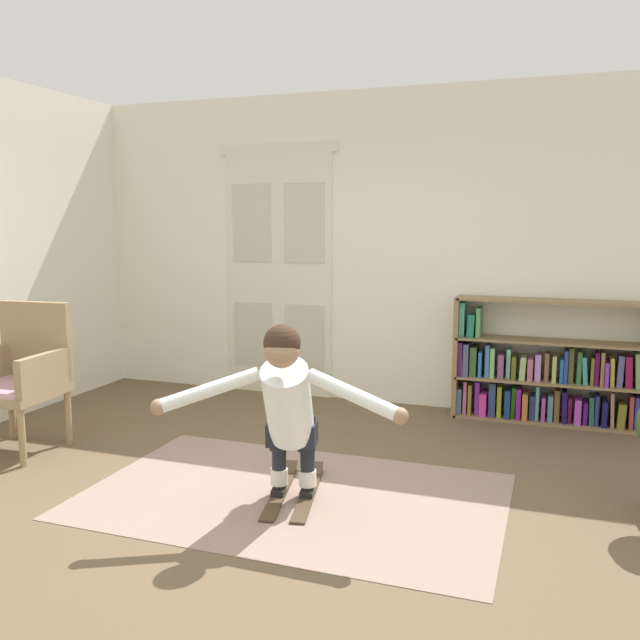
{
  "coord_description": "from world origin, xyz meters",
  "views": [
    {
      "loc": [
        1.5,
        -3.55,
        1.71
      ],
      "look_at": [
        -0.0,
        0.69,
        1.05
      ],
      "focal_mm": 37.85,
      "sensor_mm": 36.0,
      "label": 1
    }
  ],
  "objects_px": {
    "bookshelf": "(546,374)",
    "skis_pair": "(294,491)",
    "wicker_chair": "(20,373)",
    "person_skier": "(287,401)"
  },
  "relations": [
    {
      "from": "wicker_chair",
      "to": "skis_pair",
      "type": "relative_size",
      "value": 1.25
    },
    {
      "from": "skis_pair",
      "to": "person_skier",
      "type": "xyz_separation_m",
      "value": [
        0.05,
        -0.22,
        0.64
      ]
    },
    {
      "from": "person_skier",
      "to": "skis_pair",
      "type": "bearing_deg",
      "value": 102.05
    },
    {
      "from": "bookshelf",
      "to": "wicker_chair",
      "type": "height_order",
      "value": "wicker_chair"
    },
    {
      "from": "skis_pair",
      "to": "person_skier",
      "type": "distance_m",
      "value": 0.68
    },
    {
      "from": "wicker_chair",
      "to": "person_skier",
      "type": "distance_m",
      "value": 2.33
    },
    {
      "from": "wicker_chair",
      "to": "skis_pair",
      "type": "xyz_separation_m",
      "value": [
        2.26,
        -0.13,
        -0.56
      ]
    },
    {
      "from": "wicker_chair",
      "to": "skis_pair",
      "type": "bearing_deg",
      "value": -3.37
    },
    {
      "from": "bookshelf",
      "to": "skis_pair",
      "type": "bearing_deg",
      "value": -123.77
    },
    {
      "from": "bookshelf",
      "to": "skis_pair",
      "type": "height_order",
      "value": "bookshelf"
    }
  ]
}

